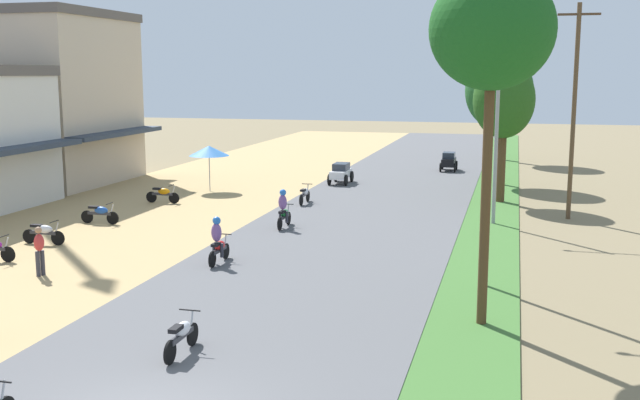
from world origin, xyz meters
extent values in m
cube|color=#C6B299|center=(-20.00, 27.72, 4.80)|extent=(7.32, 8.96, 9.60)
cube|color=#2D3847|center=(-15.74, 27.72, 3.08)|extent=(1.20, 8.96, 0.25)
cube|color=#59514C|center=(-20.00, 27.72, 9.85)|extent=(7.52, 9.16, 0.50)
cylinder|color=black|center=(-10.29, 10.21, 0.34)|extent=(0.56, 0.06, 0.56)
cylinder|color=#A5A8AD|center=(-10.35, 10.21, 0.61)|extent=(0.26, 0.05, 0.68)
cylinder|color=black|center=(-10.41, 10.21, 0.98)|extent=(0.04, 0.54, 0.04)
cylinder|color=black|center=(-10.12, 12.94, 0.34)|extent=(0.56, 0.06, 0.56)
cylinder|color=black|center=(-11.36, 12.94, 0.34)|extent=(0.56, 0.06, 0.56)
cube|color=#333338|center=(-10.74, 12.94, 0.52)|extent=(1.12, 0.12, 0.12)
ellipsoid|color=silver|center=(-10.66, 12.94, 0.66)|extent=(0.64, 0.28, 0.32)
cube|color=black|center=(-11.02, 12.94, 0.78)|extent=(0.44, 0.20, 0.10)
cylinder|color=#A5A8AD|center=(-10.18, 12.94, 0.61)|extent=(0.26, 0.05, 0.68)
cylinder|color=black|center=(-10.24, 12.94, 0.98)|extent=(0.04, 0.54, 0.04)
cylinder|color=black|center=(-10.15, 17.07, 0.34)|extent=(0.56, 0.06, 0.56)
cylinder|color=black|center=(-11.39, 17.07, 0.34)|extent=(0.56, 0.06, 0.56)
cube|color=#333338|center=(-10.77, 17.07, 0.52)|extent=(1.12, 0.12, 0.12)
ellipsoid|color=#1E4CA5|center=(-10.69, 17.07, 0.66)|extent=(0.64, 0.28, 0.32)
cube|color=black|center=(-11.05, 17.07, 0.78)|extent=(0.44, 0.20, 0.10)
cylinder|color=#A5A8AD|center=(-10.21, 17.07, 0.61)|extent=(0.26, 0.05, 0.68)
cylinder|color=black|center=(-10.27, 17.07, 0.98)|extent=(0.04, 0.54, 0.04)
cylinder|color=black|center=(-9.87, 22.60, 0.34)|extent=(0.56, 0.06, 0.56)
cylinder|color=black|center=(-11.11, 22.60, 0.34)|extent=(0.56, 0.06, 0.56)
cube|color=#333338|center=(-10.49, 22.60, 0.52)|extent=(1.12, 0.12, 0.12)
ellipsoid|color=orange|center=(-10.41, 22.60, 0.66)|extent=(0.64, 0.28, 0.32)
cube|color=black|center=(-10.77, 22.60, 0.78)|extent=(0.44, 0.20, 0.10)
cylinder|color=#A5A8AD|center=(-9.93, 22.60, 0.61)|extent=(0.26, 0.05, 0.68)
cylinder|color=black|center=(-9.99, 22.60, 0.98)|extent=(0.04, 0.54, 0.04)
cylinder|color=#99999E|center=(-9.69, 26.80, 1.11)|extent=(0.05, 0.05, 2.10)
cone|color=#3372BF|center=(-9.69, 26.80, 2.31)|extent=(2.20, 2.20, 0.55)
cylinder|color=#33333D|center=(-8.16, 8.86, 0.47)|extent=(0.14, 0.14, 0.82)
cylinder|color=#33333D|center=(-8.10, 9.03, 0.47)|extent=(0.14, 0.14, 0.82)
ellipsoid|color=#BF3333|center=(-8.13, 8.94, 1.16)|extent=(0.34, 0.42, 0.56)
sphere|color=#9E7556|center=(-8.13, 8.94, 1.57)|extent=(0.22, 0.22, 0.22)
cylinder|color=#4C351E|center=(5.91, 7.71, 3.42)|extent=(0.26, 0.26, 6.73)
ellipsoid|color=#19551D|center=(5.91, 7.71, 7.62)|extent=(3.11, 3.11, 3.01)
cylinder|color=#4C351E|center=(5.96, 27.33, 2.11)|extent=(0.43, 0.43, 4.09)
ellipsoid|color=#245219|center=(5.96, 27.33, 5.20)|extent=(3.06, 3.06, 3.83)
cylinder|color=#4C351E|center=(5.57, 33.75, 2.17)|extent=(0.31, 0.31, 4.22)
ellipsoid|color=#205525|center=(5.57, 33.75, 5.51)|extent=(3.90, 3.90, 4.48)
cylinder|color=#4C351E|center=(5.60, 46.58, 3.21)|extent=(0.43, 0.43, 6.30)
ellipsoid|color=#285521|center=(5.60, 46.58, 7.48)|extent=(3.94, 3.94, 4.09)
cylinder|color=gray|center=(5.80, 11.43, 4.16)|extent=(0.16, 0.16, 8.20)
cylinder|color=gray|center=(5.10, 11.43, 8.11)|extent=(1.40, 0.08, 0.08)
ellipsoid|color=silver|center=(4.40, 11.43, 8.04)|extent=(0.36, 0.20, 0.14)
cylinder|color=gray|center=(6.50, 11.43, 8.11)|extent=(1.40, 0.08, 0.08)
ellipsoid|color=silver|center=(7.20, 11.43, 8.04)|extent=(0.36, 0.20, 0.14)
cylinder|color=gray|center=(5.80, 21.46, 3.65)|extent=(0.16, 0.16, 7.18)
cylinder|color=gray|center=(5.10, 21.46, 7.09)|extent=(1.40, 0.08, 0.08)
ellipsoid|color=silver|center=(4.40, 21.46, 7.02)|extent=(0.36, 0.20, 0.14)
cylinder|color=gray|center=(6.50, 21.46, 7.09)|extent=(1.40, 0.08, 0.08)
ellipsoid|color=silver|center=(7.20, 21.46, 7.02)|extent=(0.36, 0.20, 0.14)
cylinder|color=brown|center=(9.05, 23.63, 4.78)|extent=(0.20, 0.20, 9.55)
cube|color=#473323|center=(9.05, 23.63, 9.05)|extent=(1.80, 0.10, 0.10)
cube|color=silver|center=(-3.30, 31.38, 0.65)|extent=(0.88, 2.25, 0.44)
cube|color=#232B38|center=(-3.30, 31.48, 1.07)|extent=(0.81, 1.30, 0.40)
cylinder|color=black|center=(-3.79, 32.19, 0.40)|extent=(0.11, 0.64, 0.64)
cylinder|color=black|center=(-2.80, 32.19, 0.40)|extent=(0.11, 0.64, 0.64)
cylinder|color=black|center=(-3.79, 30.57, 0.40)|extent=(0.11, 0.64, 0.64)
cylinder|color=black|center=(-2.80, 30.57, 0.40)|extent=(0.11, 0.64, 0.64)
cube|color=black|center=(2.37, 38.87, 0.66)|extent=(0.84, 1.95, 0.50)
cube|color=#232B38|center=(2.37, 38.92, 1.11)|extent=(0.77, 1.10, 0.40)
cylinder|color=black|center=(2.84, 38.16, 0.38)|extent=(0.10, 0.60, 0.60)
cylinder|color=black|center=(1.90, 38.16, 0.38)|extent=(0.10, 0.60, 0.60)
cylinder|color=black|center=(2.84, 39.57, 0.38)|extent=(0.10, 0.60, 0.60)
cylinder|color=black|center=(1.90, 39.57, 0.38)|extent=(0.10, 0.60, 0.60)
cylinder|color=#A5A8AD|center=(-2.40, -0.58, 0.63)|extent=(0.05, 0.26, 0.68)
cylinder|color=black|center=(-0.74, 4.23, 0.36)|extent=(0.06, 0.56, 0.56)
cylinder|color=black|center=(-0.74, 2.99, 0.36)|extent=(0.06, 0.56, 0.56)
cube|color=#333338|center=(-0.74, 3.61, 0.54)|extent=(0.12, 1.12, 0.12)
ellipsoid|color=silver|center=(-0.74, 3.69, 0.68)|extent=(0.28, 0.64, 0.32)
cube|color=black|center=(-0.74, 3.33, 0.80)|extent=(0.20, 0.44, 0.10)
cylinder|color=#A5A8AD|center=(-0.74, 4.17, 0.63)|extent=(0.05, 0.26, 0.68)
cylinder|color=black|center=(-0.74, 4.11, 1.00)|extent=(0.54, 0.04, 0.04)
cylinder|color=black|center=(-3.12, 12.47, 0.36)|extent=(0.06, 0.56, 0.56)
cylinder|color=black|center=(-3.12, 11.23, 0.36)|extent=(0.06, 0.56, 0.56)
cube|color=#333338|center=(-3.12, 11.85, 0.54)|extent=(0.12, 1.12, 0.12)
ellipsoid|color=red|center=(-3.12, 11.93, 0.68)|extent=(0.28, 0.64, 0.32)
cube|color=black|center=(-3.12, 11.57, 0.80)|extent=(0.20, 0.44, 0.10)
cylinder|color=#A5A8AD|center=(-3.12, 12.41, 0.63)|extent=(0.05, 0.26, 0.68)
cylinder|color=black|center=(-3.12, 12.35, 1.00)|extent=(0.54, 0.04, 0.04)
ellipsoid|color=#724C8C|center=(-3.12, 11.65, 1.20)|extent=(0.36, 0.28, 0.64)
sphere|color=blue|center=(-3.12, 11.69, 1.60)|extent=(0.28, 0.28, 0.28)
cylinder|color=#2D2D38|center=(-3.26, 11.75, 0.56)|extent=(0.12, 0.12, 0.48)
cylinder|color=#2D2D38|center=(-2.98, 11.75, 0.56)|extent=(0.12, 0.12, 0.48)
cylinder|color=black|center=(-2.74, 18.85, 0.36)|extent=(0.06, 0.56, 0.56)
cylinder|color=black|center=(-2.74, 17.61, 0.36)|extent=(0.06, 0.56, 0.56)
cube|color=#333338|center=(-2.74, 18.23, 0.54)|extent=(0.12, 1.12, 0.12)
ellipsoid|color=#14722D|center=(-2.74, 18.31, 0.68)|extent=(0.28, 0.64, 0.32)
cube|color=black|center=(-2.74, 17.95, 0.80)|extent=(0.20, 0.44, 0.10)
cylinder|color=#A5A8AD|center=(-2.74, 18.79, 0.63)|extent=(0.05, 0.26, 0.68)
cylinder|color=black|center=(-2.74, 18.73, 1.00)|extent=(0.54, 0.04, 0.04)
ellipsoid|color=#724C8C|center=(-2.74, 18.03, 1.20)|extent=(0.36, 0.28, 0.64)
sphere|color=blue|center=(-2.74, 18.07, 1.60)|extent=(0.28, 0.28, 0.28)
cylinder|color=#2D2D38|center=(-2.88, 18.13, 0.56)|extent=(0.12, 0.12, 0.48)
cylinder|color=#2D2D38|center=(-2.60, 18.13, 0.56)|extent=(0.12, 0.12, 0.48)
cylinder|color=black|center=(-3.49, 24.75, 0.36)|extent=(0.06, 0.56, 0.56)
cylinder|color=black|center=(-3.49, 23.51, 0.36)|extent=(0.06, 0.56, 0.56)
cube|color=#333338|center=(-3.49, 24.13, 0.54)|extent=(0.12, 1.12, 0.12)
ellipsoid|color=silver|center=(-3.49, 24.21, 0.68)|extent=(0.28, 0.64, 0.32)
cube|color=black|center=(-3.49, 23.85, 0.80)|extent=(0.20, 0.44, 0.10)
cylinder|color=#A5A8AD|center=(-3.49, 24.69, 0.63)|extent=(0.05, 0.26, 0.68)
cylinder|color=black|center=(-3.49, 24.63, 1.00)|extent=(0.54, 0.04, 0.04)
camera|label=1|loc=(6.57, -11.86, 6.57)|focal=42.58mm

